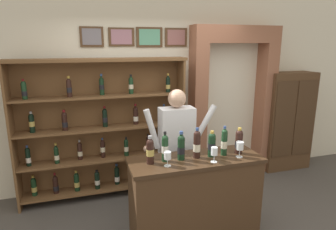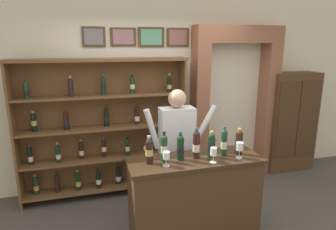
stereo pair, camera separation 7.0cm
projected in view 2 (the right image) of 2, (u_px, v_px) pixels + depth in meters
back_wall at (154, 78)px, 4.41m from camera, size 12.00×0.19×3.25m
wine_shelf at (104, 127)px, 4.03m from camera, size 2.33×0.33×1.96m
archway_doorway at (232, 95)px, 4.68m from camera, size 1.42×0.45×2.41m
side_cabinet at (290, 122)px, 4.95m from camera, size 0.85×0.40×1.68m
tasting_counter at (194, 200)px, 3.14m from camera, size 1.42×0.51×0.97m
shopkeeper at (177, 141)px, 3.47m from camera, size 0.93×0.22×1.63m
tasting_bottle_bianco at (149, 150)px, 2.88m from camera, size 0.08×0.08×0.29m
tasting_bottle_riserva at (164, 147)px, 2.93m from camera, size 0.07×0.07×0.31m
tasting_bottle_super_tuscan at (180, 147)px, 2.97m from camera, size 0.08×0.08×0.30m
tasting_bottle_brunello at (196, 144)px, 3.01m from camera, size 0.07×0.07×0.33m
tasting_bottle_grappa at (211, 144)px, 3.04m from camera, size 0.08×0.08×0.28m
tasting_bottle_prosecco at (224, 142)px, 3.08m from camera, size 0.07×0.07×0.32m
tasting_bottle_chianti at (239, 142)px, 3.13m from camera, size 0.08×0.08×0.29m
wine_glass_center at (213, 152)px, 2.90m from camera, size 0.07×0.07×0.16m
wine_glass_right at (166, 156)px, 2.82m from camera, size 0.07×0.07×0.15m
wine_glass_spare at (240, 147)px, 3.02m from camera, size 0.08×0.08×0.17m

